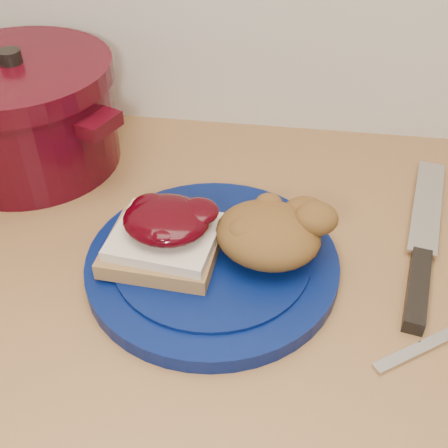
# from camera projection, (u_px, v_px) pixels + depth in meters

# --- Properties ---
(plate) EXTENTS (0.32, 0.32, 0.02)m
(plate) POSITION_uv_depth(u_px,v_px,m) (212.00, 263.00, 0.61)
(plate) COLOR #041145
(plate) RESTS_ON wood_countertop
(sandwich) EXTENTS (0.12, 0.11, 0.06)m
(sandwich) POSITION_uv_depth(u_px,v_px,m) (164.00, 235.00, 0.59)
(sandwich) COLOR olive
(sandwich) RESTS_ON plate
(stuffing_mound) EXTENTS (0.13, 0.11, 0.06)m
(stuffing_mound) POSITION_uv_depth(u_px,v_px,m) (268.00, 235.00, 0.59)
(stuffing_mound) COLOR brown
(stuffing_mound) RESTS_ON plate
(chef_knife) EXTENTS (0.08, 0.30, 0.02)m
(chef_knife) POSITION_uv_depth(u_px,v_px,m) (421.00, 263.00, 0.61)
(chef_knife) COLOR black
(chef_knife) RESTS_ON wood_countertop
(butter_knife) EXTENTS (0.13, 0.10, 0.00)m
(butter_knife) POSITION_uv_depth(u_px,v_px,m) (440.00, 338.00, 0.54)
(butter_knife) COLOR silver
(butter_knife) RESTS_ON wood_countertop
(dutch_oven) EXTENTS (0.32, 0.32, 0.16)m
(dutch_oven) POSITION_uv_depth(u_px,v_px,m) (24.00, 113.00, 0.74)
(dutch_oven) COLOR #39050E
(dutch_oven) RESTS_ON wood_countertop
(pepper_grinder) EXTENTS (0.06, 0.06, 0.14)m
(pepper_grinder) POSITION_uv_depth(u_px,v_px,m) (41.00, 93.00, 0.79)
(pepper_grinder) COLOR black
(pepper_grinder) RESTS_ON wood_countertop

